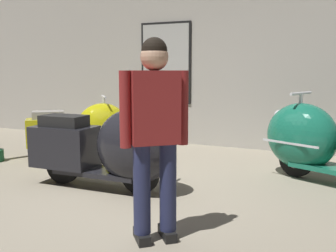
# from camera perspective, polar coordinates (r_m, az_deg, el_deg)

# --- Properties ---
(ground_plane) EXTENTS (60.00, 60.00, 0.00)m
(ground_plane) POSITION_cam_1_polar(r_m,az_deg,el_deg) (4.46, -8.69, -10.12)
(ground_plane) COLOR gray
(showroom_back_wall) EXTENTS (18.00, 0.24, 3.62)m
(showroom_back_wall) POSITION_cam_1_polar(r_m,az_deg,el_deg) (7.22, 5.54, 11.55)
(showroom_back_wall) COLOR #ADA89E
(showroom_back_wall) RESTS_ON ground
(scooter_0) EXTENTS (1.52, 1.40, 0.99)m
(scooter_0) POSITION_cam_1_polar(r_m,az_deg,el_deg) (6.41, -12.04, -0.38)
(scooter_0) COLOR black
(scooter_0) RESTS_ON ground
(scooter_1) EXTENTS (1.85, 0.62, 1.12)m
(scooter_1) POSITION_cam_1_polar(r_m,az_deg,el_deg) (4.50, -8.30, -3.21)
(scooter_1) COLOR black
(scooter_1) RESTS_ON ground
(scooter_2) EXTENTS (1.90, 1.20, 1.13)m
(scooter_2) POSITION_cam_1_polar(r_m,az_deg,el_deg) (5.14, 22.18, -2.26)
(scooter_2) COLOR black
(scooter_2) RESTS_ON ground
(visitor_0) EXTENTS (0.45, 0.42, 1.66)m
(visitor_0) POSITION_cam_1_polar(r_m,az_deg,el_deg) (3.05, -2.00, -0.07)
(visitor_0) COLOR black
(visitor_0) RESTS_ON ground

